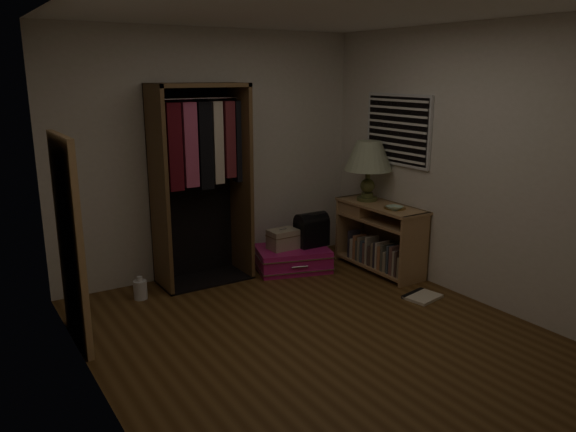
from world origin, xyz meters
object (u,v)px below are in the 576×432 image
object	(u,v)px
floor_mirror	(70,242)
train_case	(283,239)
black_bag	(311,229)
white_jug	(140,289)
table_lamp	(368,157)
open_wardrobe	(202,167)
pink_suitcase	(292,258)
console_bookshelf	(378,235)

from	to	relation	value
floor_mirror	train_case	xyz separation A→B (m)	(2.33, 0.57, -0.49)
black_bag	white_jug	xyz separation A→B (m)	(-1.96, 0.09, -0.35)
table_lamp	train_case	bearing A→B (deg)	160.39
white_jug	open_wardrobe	bearing A→B (deg)	12.65
open_wardrobe	floor_mirror	size ratio (longest dim) A/B	1.21
pink_suitcase	train_case	bearing A→B (deg)	175.93
console_bookshelf	train_case	xyz separation A→B (m)	(-0.91, 0.54, -0.04)
console_bookshelf	black_bag	xyz separation A→B (m)	(-0.57, 0.48, 0.05)
open_wardrobe	pink_suitcase	distance (m)	1.47
pink_suitcase	black_bag	bearing A→B (deg)	11.45
floor_mirror	train_case	distance (m)	2.45
console_bookshelf	table_lamp	world-z (taller)	table_lamp
train_case	floor_mirror	bearing A→B (deg)	-167.65
black_bag	console_bookshelf	bearing A→B (deg)	-38.74
console_bookshelf	pink_suitcase	xyz separation A→B (m)	(-0.81, 0.50, -0.27)
console_bookshelf	black_bag	distance (m)	0.75
console_bookshelf	pink_suitcase	bearing A→B (deg)	148.39
open_wardrobe	floor_mirror	bearing A→B (deg)	-152.40
pink_suitcase	white_jug	world-z (taller)	pink_suitcase
open_wardrobe	table_lamp	bearing A→B (deg)	-16.72
train_case	console_bookshelf	bearing A→B (deg)	-31.95
floor_mirror	white_jug	world-z (taller)	floor_mirror
floor_mirror	black_bag	distance (m)	2.74
console_bookshelf	open_wardrobe	bearing A→B (deg)	157.13
open_wardrobe	console_bookshelf	bearing A→B (deg)	-22.87
floor_mirror	console_bookshelf	bearing A→B (deg)	0.53
console_bookshelf	open_wardrobe	size ratio (longest dim) A/B	0.55
floor_mirror	table_lamp	bearing A→B (deg)	4.28
console_bookshelf	white_jug	distance (m)	2.61
white_jug	train_case	bearing A→B (deg)	-1.11
open_wardrobe	train_case	xyz separation A→B (m)	(0.85, -0.20, -0.86)
floor_mirror	black_bag	size ratio (longest dim) A/B	4.46
floor_mirror	white_jug	bearing A→B (deg)	40.26
train_case	white_jug	size ratio (longest dim) A/B	1.44
pink_suitcase	white_jug	distance (m)	1.72
open_wardrobe	train_case	bearing A→B (deg)	-13.51
console_bookshelf	white_jug	bearing A→B (deg)	167.30
open_wardrobe	pink_suitcase	bearing A→B (deg)	-14.35
black_bag	white_jug	size ratio (longest dim) A/B	1.67
console_bookshelf	floor_mirror	bearing A→B (deg)	-179.47
white_jug	floor_mirror	bearing A→B (deg)	-139.74
console_bookshelf	train_case	world-z (taller)	console_bookshelf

